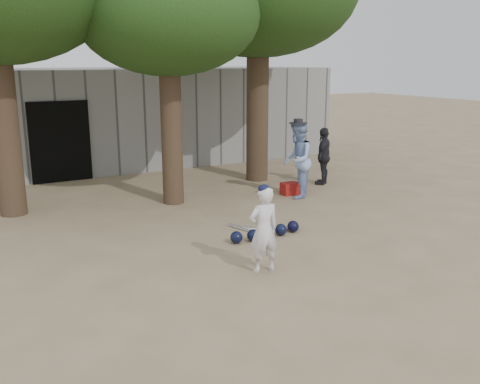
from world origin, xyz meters
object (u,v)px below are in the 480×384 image
boy_player (264,230)px  spectator_blue (297,160)px  spectator_dark (324,156)px  red_bag (290,189)px

boy_player → spectator_blue: size_ratio=0.75×
boy_player → spectator_blue: 4.83m
boy_player → spectator_dark: (4.62, 4.45, 0.08)m
spectator_blue → red_bag: 0.82m
boy_player → red_bag: 5.08m
boy_player → spectator_blue: (3.18, 3.63, 0.23)m
boy_player → red_bag: bearing=-126.0°
spectator_dark → red_bag: bearing=-16.4°
spectator_blue → spectator_dark: size_ratio=1.20×
red_bag → boy_player: bearing=-129.2°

